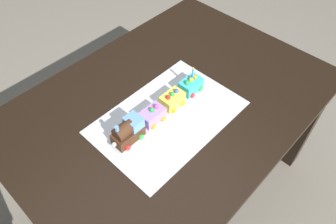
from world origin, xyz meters
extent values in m
plane|color=gray|center=(0.00, 0.00, 0.00)|extent=(8.00, 8.00, 0.00)
cube|color=black|center=(0.00, 0.00, 0.72)|extent=(1.40, 1.00, 0.03)
cube|color=black|center=(0.64, -0.44, 0.35)|extent=(0.07, 0.07, 0.71)
cube|color=black|center=(-0.64, 0.44, 0.35)|extent=(0.07, 0.07, 0.71)
cube|color=black|center=(0.64, 0.44, 0.35)|extent=(0.07, 0.07, 0.71)
cube|color=silver|center=(-0.08, -0.06, 0.74)|extent=(0.60, 0.40, 0.00)
cube|color=#472816|center=(-0.26, -0.02, 0.77)|extent=(0.12, 0.06, 0.05)
cylinder|color=#472816|center=(-0.28, -0.02, 0.81)|extent=(0.07, 0.05, 0.05)
cube|color=#669EEA|center=(-0.23, -0.02, 0.82)|extent=(0.06, 0.06, 0.04)
cylinder|color=#669EEA|center=(-0.31, -0.02, 0.84)|extent=(0.02, 0.02, 0.03)
sphere|color=#F4EFCC|center=(-0.33, -0.02, 0.78)|extent=(0.02, 0.02, 0.02)
cylinder|color=red|center=(-0.30, -0.06, 0.76)|extent=(0.02, 0.01, 0.02)
cylinder|color=green|center=(-0.23, -0.06, 0.76)|extent=(0.02, 0.01, 0.02)
cylinder|color=#D84CB2|center=(-0.30, 0.01, 0.76)|extent=(0.02, 0.01, 0.02)
cylinder|color=#D84CB2|center=(-0.23, 0.01, 0.76)|extent=(0.02, 0.01, 0.02)
cube|color=#AD84E0|center=(-0.13, -0.02, 0.77)|extent=(0.10, 0.06, 0.06)
cylinder|color=orange|center=(-0.16, -0.06, 0.76)|extent=(0.02, 0.01, 0.02)
cylinder|color=orange|center=(-0.11, -0.06, 0.76)|extent=(0.02, 0.01, 0.02)
cylinder|color=yellow|center=(-0.16, 0.01, 0.76)|extent=(0.02, 0.01, 0.02)
cylinder|color=orange|center=(-0.11, 0.01, 0.76)|extent=(0.02, 0.01, 0.02)
sphere|color=#D84CB2|center=(-0.11, -0.02, 0.81)|extent=(0.02, 0.02, 0.02)
sphere|color=green|center=(-0.13, -0.02, 0.81)|extent=(0.02, 0.02, 0.02)
cube|color=#F4E04C|center=(-0.02, -0.02, 0.77)|extent=(0.10, 0.06, 0.06)
cylinder|color=orange|center=(-0.04, -0.06, 0.76)|extent=(0.02, 0.01, 0.02)
cylinder|color=orange|center=(0.01, -0.06, 0.76)|extent=(0.02, 0.01, 0.02)
cylinder|color=#D84CB2|center=(-0.04, 0.01, 0.76)|extent=(0.02, 0.01, 0.02)
cylinder|color=orange|center=(0.01, 0.01, 0.76)|extent=(0.02, 0.01, 0.02)
sphere|color=#4C59D8|center=(0.01, -0.02, 0.81)|extent=(0.02, 0.02, 0.02)
sphere|color=red|center=(-0.04, -0.02, 0.81)|extent=(0.02, 0.02, 0.02)
sphere|color=green|center=(-0.02, -0.02, 0.81)|extent=(0.02, 0.02, 0.02)
cube|color=#38B7C6|center=(0.10, -0.02, 0.77)|extent=(0.10, 0.06, 0.06)
cylinder|color=red|center=(0.07, -0.06, 0.76)|extent=(0.02, 0.01, 0.02)
cylinder|color=green|center=(0.13, -0.06, 0.76)|extent=(0.02, 0.01, 0.02)
cylinder|color=yellow|center=(0.07, 0.01, 0.76)|extent=(0.02, 0.01, 0.02)
cylinder|color=orange|center=(0.13, 0.01, 0.76)|extent=(0.02, 0.01, 0.02)
sphere|color=yellow|center=(0.10, -0.02, 0.81)|extent=(0.02, 0.02, 0.02)
sphere|color=orange|center=(0.13, -0.02, 0.81)|extent=(0.02, 0.02, 0.02)
sphere|color=green|center=(0.08, -0.02, 0.81)|extent=(0.02, 0.02, 0.02)
cylinder|color=#4CA5E5|center=(0.11, -0.02, 0.84)|extent=(0.01, 0.01, 0.05)
cone|color=yellow|center=(0.11, -0.02, 0.87)|extent=(0.01, 0.01, 0.01)
camera|label=1|loc=(-0.69, -0.64, 1.76)|focal=34.18mm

